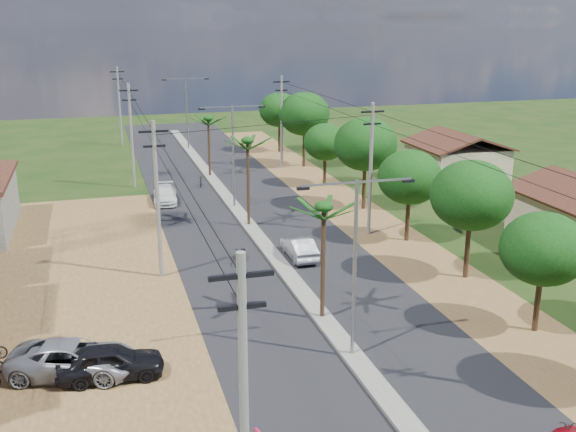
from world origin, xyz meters
name	(u,v)px	position (x,y,z in m)	size (l,w,h in m)	color
ground	(352,357)	(0.00, 0.00, 0.00)	(160.00, 160.00, 0.00)	black
road	(266,248)	(0.00, 15.00, 0.02)	(12.00, 110.00, 0.04)	black
median	(255,234)	(0.00, 18.00, 0.09)	(1.00, 90.00, 0.18)	#605E56
dirt_lot_west	(5,322)	(-15.00, 8.00, 0.02)	(18.00, 46.00, 0.04)	brown
dirt_shoulder_east	(388,237)	(8.50, 15.00, 0.01)	(5.00, 90.00, 0.03)	brown
house_east_far	(457,156)	(21.00, 28.00, 2.39)	(7.60, 7.50, 4.60)	tan
tree_east_b	(543,249)	(9.30, 0.00, 4.11)	(4.00, 4.00, 5.83)	black
tree_east_c	(472,195)	(9.70, 7.00, 4.86)	(4.60, 4.60, 6.83)	black
tree_east_d	(410,177)	(9.40, 14.00, 4.34)	(4.20, 4.20, 6.13)	black
tree_east_e	(365,144)	(9.60, 22.00, 5.09)	(4.80, 4.80, 7.14)	black
tree_east_f	(325,142)	(9.20, 30.00, 3.89)	(3.80, 3.80, 5.52)	black
tree_east_g	(304,114)	(9.80, 38.00, 5.24)	(5.00, 5.00, 7.38)	black
tree_east_h	(279,110)	(9.50, 46.00, 4.64)	(4.40, 4.40, 6.52)	black
palm_median_near	(324,212)	(0.00, 4.00, 5.54)	(2.00, 2.00, 6.15)	black
palm_median_mid	(247,145)	(0.00, 20.00, 5.90)	(2.00, 2.00, 6.55)	black
palm_median_far	(208,121)	(0.00, 36.00, 5.26)	(2.00, 2.00, 5.85)	black
streetlight_near	(355,254)	(0.00, 0.00, 4.79)	(5.10, 0.18, 8.00)	gray
streetlight_mid	(233,148)	(0.00, 25.00, 4.79)	(5.10, 0.18, 8.00)	gray
streetlight_far	(187,107)	(0.00, 50.00, 4.79)	(5.10, 0.18, 8.00)	gray
utility_pole_w_a	(244,409)	(-7.00, -10.00, 4.76)	(1.60, 0.24, 9.00)	#605E56
utility_pole_w_b	(157,197)	(-7.00, 12.00, 4.76)	(1.60, 0.24, 9.00)	#605E56
utility_pole_w_c	(131,133)	(-7.00, 34.00, 4.76)	(1.60, 0.24, 9.00)	#605E56
utility_pole_w_d	(119,104)	(-7.00, 55.00, 4.76)	(1.60, 0.24, 9.00)	#605E56
utility_pole_e_b	(371,166)	(7.50, 16.00, 4.76)	(1.60, 0.24, 9.00)	#605E56
utility_pole_e_c	(282,120)	(7.50, 38.00, 4.76)	(1.60, 0.24, 9.00)	#605E56
car_silver_mid	(299,248)	(1.50, 12.72, 0.66)	(1.41, 4.03, 1.33)	gray
car_white_far	(165,195)	(-5.00, 28.14, 0.64)	(1.78, 4.39, 1.27)	silver
car_parked_silver	(74,360)	(-11.64, 1.74, 0.74)	(2.45, 5.30, 1.47)	gray
car_parked_dark	(110,363)	(-10.20, 1.06, 0.73)	(1.73, 4.31, 1.47)	black
moto_rider_west_a	(242,255)	(-2.07, 12.94, 0.51)	(0.68, 1.94, 1.02)	black
moto_rider_west_b	(201,182)	(-1.42, 32.51, 0.47)	(0.44, 1.55, 0.93)	black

